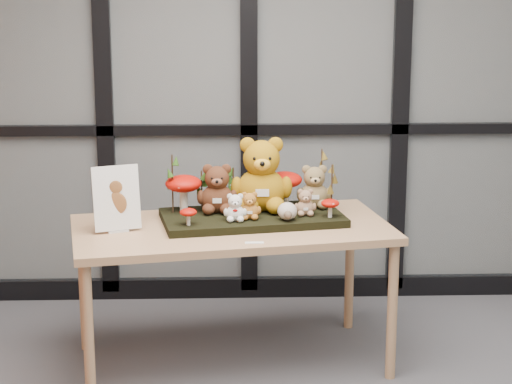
{
  "coord_description": "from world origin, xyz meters",
  "views": [
    {
      "loc": [
        -0.59,
        -2.96,
        1.98
      ],
      "look_at": [
        -0.44,
        1.44,
        0.92
      ],
      "focal_mm": 65.0,
      "sensor_mm": 36.0,
      "label": 1
    }
  ],
  "objects_px": {
    "sign_holder": "(117,201)",
    "bear_beige_small": "(305,201)",
    "bear_pooh_yellow": "(261,170)",
    "bear_small_yellow": "(250,204)",
    "bear_tan_back": "(314,184)",
    "bear_brown_medium": "(217,186)",
    "display_table": "(232,239)",
    "mushroom_back_left": "(184,192)",
    "mushroom_back_right": "(285,187)",
    "diorama_tray": "(252,218)",
    "mushroom_front_left": "(188,216)",
    "plush_cream_hedgehog": "(287,210)",
    "mushroom_front_right": "(330,207)",
    "bear_white_bow": "(235,206)"
  },
  "relations": [
    {
      "from": "sign_holder",
      "to": "bear_beige_small",
      "type": "bearing_deg",
      "value": -11.4
    },
    {
      "from": "bear_pooh_yellow",
      "to": "bear_beige_small",
      "type": "height_order",
      "value": "bear_pooh_yellow"
    },
    {
      "from": "bear_small_yellow",
      "to": "bear_tan_back",
      "type": "bearing_deg",
      "value": 22.97
    },
    {
      "from": "bear_brown_medium",
      "to": "bear_small_yellow",
      "type": "height_order",
      "value": "bear_brown_medium"
    },
    {
      "from": "bear_brown_medium",
      "to": "bear_beige_small",
      "type": "xyz_separation_m",
      "value": [
        0.44,
        -0.08,
        -0.06
      ]
    },
    {
      "from": "display_table",
      "to": "bear_beige_small",
      "type": "xyz_separation_m",
      "value": [
        0.37,
        0.05,
        0.18
      ]
    },
    {
      "from": "bear_pooh_yellow",
      "to": "bear_small_yellow",
      "type": "bearing_deg",
      "value": -120.36
    },
    {
      "from": "display_table",
      "to": "mushroom_back_left",
      "type": "relative_size",
      "value": 8.13
    },
    {
      "from": "bear_small_yellow",
      "to": "sign_holder",
      "type": "height_order",
      "value": "sign_holder"
    },
    {
      "from": "mushroom_back_left",
      "to": "mushroom_back_right",
      "type": "xyz_separation_m",
      "value": [
        0.52,
        0.08,
        -0.0
      ]
    },
    {
      "from": "diorama_tray",
      "to": "mushroom_front_left",
      "type": "distance_m",
      "value": 0.38
    },
    {
      "from": "plush_cream_hedgehog",
      "to": "bear_pooh_yellow",
      "type": "bearing_deg",
      "value": 109.73
    },
    {
      "from": "plush_cream_hedgehog",
      "to": "mushroom_front_right",
      "type": "bearing_deg",
      "value": 1.03
    },
    {
      "from": "diorama_tray",
      "to": "mushroom_front_right",
      "type": "xyz_separation_m",
      "value": [
        0.39,
        -0.07,
        0.07
      ]
    },
    {
      "from": "bear_tan_back",
      "to": "plush_cream_hedgehog",
      "type": "bearing_deg",
      "value": -131.97
    },
    {
      "from": "bear_beige_small",
      "to": "mushroom_back_right",
      "type": "bearing_deg",
      "value": 106.94
    },
    {
      "from": "bear_brown_medium",
      "to": "mushroom_front_left",
      "type": "height_order",
      "value": "bear_brown_medium"
    },
    {
      "from": "mushroom_back_left",
      "to": "mushroom_front_right",
      "type": "bearing_deg",
      "value": -11.05
    },
    {
      "from": "bear_pooh_yellow",
      "to": "bear_tan_back",
      "type": "bearing_deg",
      "value": -0.98
    },
    {
      "from": "bear_white_bow",
      "to": "mushroom_front_right",
      "type": "distance_m",
      "value": 0.48
    },
    {
      "from": "bear_tan_back",
      "to": "mushroom_back_right",
      "type": "distance_m",
      "value": 0.16
    },
    {
      "from": "display_table",
      "to": "mushroom_front_right",
      "type": "xyz_separation_m",
      "value": [
        0.49,
        0.0,
        0.16
      ]
    },
    {
      "from": "bear_brown_medium",
      "to": "mushroom_back_left",
      "type": "height_order",
      "value": "bear_brown_medium"
    },
    {
      "from": "display_table",
      "to": "bear_brown_medium",
      "type": "bearing_deg",
      "value": 108.21
    },
    {
      "from": "mushroom_front_right",
      "to": "bear_white_bow",
      "type": "bearing_deg",
      "value": -174.05
    },
    {
      "from": "mushroom_front_right",
      "to": "bear_small_yellow",
      "type": "bearing_deg",
      "value": -178.07
    },
    {
      "from": "bear_small_yellow",
      "to": "sign_holder",
      "type": "bearing_deg",
      "value": 176.2
    },
    {
      "from": "mushroom_back_left",
      "to": "bear_white_bow",
      "type": "bearing_deg",
      "value": -36.52
    },
    {
      "from": "mushroom_front_left",
      "to": "display_table",
      "type": "bearing_deg",
      "value": 29.4
    },
    {
      "from": "plush_cream_hedgehog",
      "to": "mushroom_back_left",
      "type": "xyz_separation_m",
      "value": [
        -0.52,
        0.19,
        0.05
      ]
    },
    {
      "from": "bear_beige_small",
      "to": "mushroom_front_right",
      "type": "relative_size",
      "value": 1.44
    },
    {
      "from": "bear_pooh_yellow",
      "to": "display_table",
      "type": "bearing_deg",
      "value": -142.69
    },
    {
      "from": "bear_pooh_yellow",
      "to": "bear_small_yellow",
      "type": "height_order",
      "value": "bear_pooh_yellow"
    },
    {
      "from": "mushroom_back_left",
      "to": "plush_cream_hedgehog",
      "type": "bearing_deg",
      "value": -19.81
    },
    {
      "from": "bear_tan_back",
      "to": "mushroom_front_right",
      "type": "relative_size",
      "value": 2.39
    },
    {
      "from": "diorama_tray",
      "to": "bear_tan_back",
      "type": "distance_m",
      "value": 0.38
    },
    {
      "from": "mushroom_back_left",
      "to": "mushroom_front_left",
      "type": "height_order",
      "value": "mushroom_back_left"
    },
    {
      "from": "plush_cream_hedgehog",
      "to": "mushroom_front_right",
      "type": "xyz_separation_m",
      "value": [
        0.22,
        0.04,
        0.0
      ]
    },
    {
      "from": "bear_brown_medium",
      "to": "plush_cream_hedgehog",
      "type": "height_order",
      "value": "bear_brown_medium"
    },
    {
      "from": "diorama_tray",
      "to": "mushroom_back_left",
      "type": "relative_size",
      "value": 4.36
    },
    {
      "from": "bear_brown_medium",
      "to": "mushroom_front_right",
      "type": "height_order",
      "value": "bear_brown_medium"
    },
    {
      "from": "bear_white_bow",
      "to": "mushroom_back_left",
      "type": "height_order",
      "value": "mushroom_back_left"
    },
    {
      "from": "mushroom_front_right",
      "to": "sign_holder",
      "type": "bearing_deg",
      "value": -175.33
    },
    {
      "from": "plush_cream_hedgehog",
      "to": "bear_brown_medium",
      "type": "bearing_deg",
      "value": 143.44
    },
    {
      "from": "display_table",
      "to": "sign_holder",
      "type": "xyz_separation_m",
      "value": [
        -0.56,
        -0.08,
        0.22
      ]
    },
    {
      "from": "bear_pooh_yellow",
      "to": "sign_holder",
      "type": "height_order",
      "value": "bear_pooh_yellow"
    },
    {
      "from": "bear_small_yellow",
      "to": "mushroom_back_left",
      "type": "xyz_separation_m",
      "value": [
        -0.33,
        0.16,
        0.03
      ]
    },
    {
      "from": "bear_small_yellow",
      "to": "mushroom_back_right",
      "type": "height_order",
      "value": "mushroom_back_right"
    },
    {
      "from": "display_table",
      "to": "mushroom_back_left",
      "type": "distance_m",
      "value": 0.35
    },
    {
      "from": "display_table",
      "to": "mushroom_back_right",
      "type": "xyz_separation_m",
      "value": [
        0.28,
        0.23,
        0.21
      ]
    }
  ]
}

